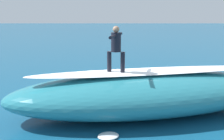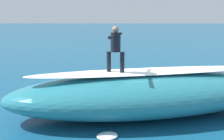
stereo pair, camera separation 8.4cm
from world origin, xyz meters
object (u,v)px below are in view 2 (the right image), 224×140
surfboard_riding (115,73)px  surfer_paddling (107,81)px  surfboard_paddling (110,84)px  surfer_riding (116,46)px

surfboard_riding → surfer_paddling: bearing=-69.0°
surfboard_riding → surfboard_paddling: 3.90m
surfboard_paddling → surfer_riding: bearing=-71.8°
surfer_riding → surfer_paddling: bearing=-69.0°
surfboard_paddling → surfboard_riding: bearing=-71.8°
surfer_riding → surfboard_paddling: (0.27, -3.61, -2.36)m
surfer_paddling → surfboard_paddling: bearing=-0.0°
surfer_riding → surfer_paddling: surfer_riding is taller
surfer_paddling → surfer_riding: bearing=-69.9°
surfboard_riding → surfer_paddling: (0.39, -3.64, -1.28)m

